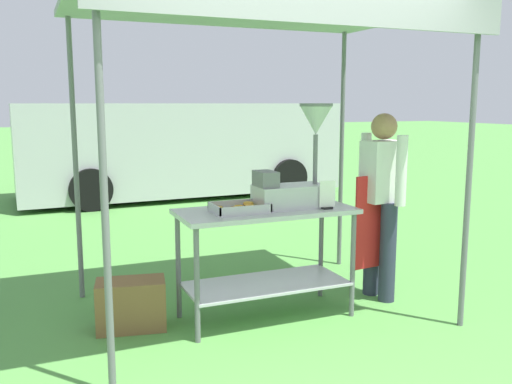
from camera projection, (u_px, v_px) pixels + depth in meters
name	position (u px, v px, depth m)	size (l,w,h in m)	color
ground_plane	(137.00, 213.00, 8.59)	(70.00, 70.00, 0.00)	#519342
stall_canopy	(261.00, 16.00, 4.16)	(2.83, 1.99, 2.44)	slate
donut_cart	(266.00, 238.00, 4.34)	(1.38, 0.61, 0.88)	#B7B7BC
donut_tray	(240.00, 209.00, 4.18)	(0.41, 0.29, 0.07)	#B7B7BC
donut_fryer	(297.00, 170.00, 4.34)	(0.63, 0.28, 0.81)	#B7B7BC
menu_sign	(327.00, 197.00, 4.29)	(0.13, 0.05, 0.22)	black
vendor	(381.00, 196.00, 4.74)	(0.46, 0.54, 1.61)	#2D3347
supply_crate	(131.00, 305.00, 4.17)	(0.55, 0.38, 0.38)	brown
van_silver	(180.00, 148.00, 10.23)	(5.76, 2.22, 1.69)	#BCBCC1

